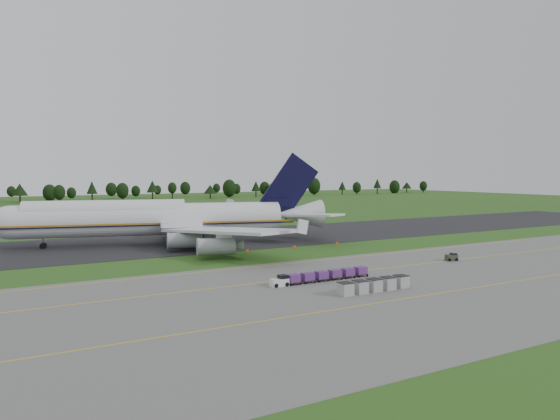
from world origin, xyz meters
TOP-DOWN VIEW (x-y plane):
  - ground at (0.00, 0.00)m, footprint 600.00×600.00m
  - apron at (0.00, -34.00)m, footprint 300.00×52.00m
  - taxiway at (0.00, 28.00)m, footprint 300.00×40.00m
  - apron_markings at (0.00, -26.98)m, footprint 300.00×30.20m
  - tree_line at (4.40, 221.12)m, footprint 527.61×22.54m
  - aircraft at (-15.72, 25.72)m, footprint 73.15×68.68m
  - baggage_train at (-8.20, -25.53)m, footprint 16.67×1.51m
  - utility_cart at (22.73, -22.30)m, footprint 2.28×1.73m
  - uld_row at (-5.71, -34.78)m, footprint 11.34×1.74m
  - edge_markers at (6.97, 5.84)m, footprint 22.61×0.30m

SIDE VIEW (x-z plane):
  - ground at x=0.00m, z-range 0.00..0.00m
  - apron at x=0.00m, z-range 0.00..0.06m
  - taxiway at x=0.00m, z-range 0.00..0.08m
  - apron_markings at x=0.00m, z-range 0.06..0.07m
  - edge_markers at x=6.97m, z-range -0.03..0.57m
  - utility_cart at x=22.73m, z-range 0.05..1.16m
  - baggage_train at x=-8.20m, z-range 0.12..1.58m
  - uld_row at x=-5.71m, z-range 0.07..1.79m
  - aircraft at x=-15.72m, z-range -4.39..16.10m
  - tree_line at x=4.40m, z-range 0.07..11.73m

